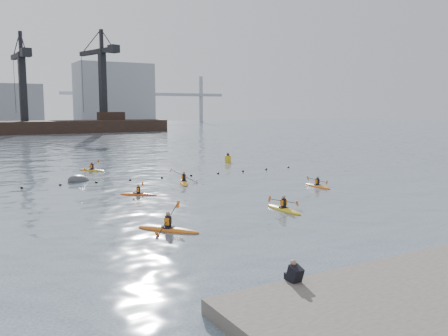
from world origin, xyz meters
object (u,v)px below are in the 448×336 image
Objects in this scene: kayaker_3 at (184,182)px; nav_buoy at (228,159)px; kayaker_4 at (317,186)px; mooring_buoy at (79,181)px; kayaker_5 at (92,170)px; kayaker_1 at (284,209)px; kayaker_0 at (168,229)px; kayaker_2 at (138,194)px.

kayaker_3 is 2.64× the size of nav_buoy.
kayaker_4 reaches higher than mooring_buoy.
kayaker_3 reaches higher than kayaker_5.
kayaker_1 is 9.86m from kayaker_4.
kayaker_0 is 17.72m from kayaker_4.
kayaker_4 is 2.34× the size of nav_buoy.
kayaker_5 is at bearing 103.35° from kayaker_1.
kayaker_4 is 23.59m from kayaker_5.
kayaker_3 is 1.13× the size of kayaker_4.
kayaker_2 is at bearing -127.38° from kayaker_5.
kayaker_2 is 1.92× the size of nav_buoy.
kayaker_4 is 1.01× the size of kayaker_5.
kayaker_2 is at bearing 39.98° from kayaker_0.
kayaker_4 is at bearing -97.47° from nav_buoy.
kayaker_5 is at bearing 179.70° from nav_buoy.
kayaker_5 is 1.38× the size of mooring_buoy.
kayaker_4 is 20.87m from mooring_buoy.
kayaker_0 is at bearing -150.57° from kayaker_2.
nav_buoy reaches higher than kayaker_1.
nav_buoy is at bearing -95.69° from kayaker_4.
mooring_buoy is at bearing -149.08° from kayaker_5.
kayaker_0 is 16.02m from kayaker_3.
nav_buoy reaches higher than kayaker_5.
kayaker_3 is at bearing 23.31° from kayaker_0.
kayaker_4 is 19.26m from nav_buoy.
kayaker_0 is at bearing -89.38° from mooring_buoy.
nav_buoy is (10.40, 25.02, 0.30)m from kayaker_1.
kayaker_5 is (-4.92, 11.98, -0.01)m from kayaker_3.
kayaker_3 is 1.14× the size of kayaker_5.
kayaker_2 is at bearing -137.26° from nav_buoy.
kayaker_0 is at bearing -172.64° from kayaker_1.
kayaker_1 is 20.58m from mooring_buoy.
kayaker_0 is at bearing -97.12° from kayaker_3.
kayaker_0 is 8.46m from kayaker_1.
kayaker_5 reaches higher than kayaker_4.
nav_buoy is at bearing -35.96° from kayaker_5.
kayaker_5 is at bearing 133.04° from kayaker_3.
mooring_buoy is (-2.31, 9.10, -0.09)m from kayaker_2.
nav_buoy is at bearing -6.66° from kayaker_2.
kayaker_3 is at bearing -35.89° from mooring_buoy.
kayaker_5 reaches higher than mooring_buoy.
kayaker_3 is at bearing 94.26° from kayaker_1.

